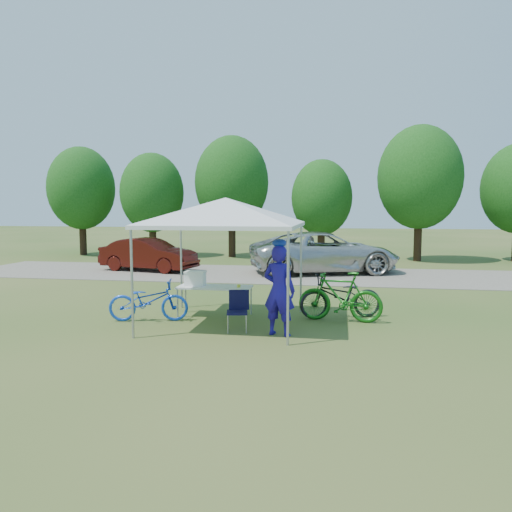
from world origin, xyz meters
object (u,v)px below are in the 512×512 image
Objects in this scene: cyclist at (279,290)px; minivan at (324,252)px; cooler at (195,278)px; bike_green at (340,297)px; folding_table at (215,288)px; bike_dark at (341,296)px; sedan at (149,254)px; bike_blue at (149,301)px; folding_chair at (238,307)px.

cyclist is 9.54m from minivan.
bike_green reaches higher than cooler.
cooler reaches higher than folding_table.
sedan is at bearing -152.34° from bike_dark.
minivan reaches higher than cooler.
bike_blue is 9.49m from minivan.
sedan is (-4.61, 7.51, 0.01)m from folding_table.
cyclist is at bearing -34.77° from cooler.
bike_blue is at bearing 2.86° from cyclist.
folding_chair is 0.43× the size of bike_dark.
folding_chair is at bearing -56.73° from folding_table.
cooler is 1.21m from bike_blue.
bike_green is at bearing -93.12° from bike_blue.
cooler is at bearing -18.03° from cyclist.
bike_blue is 4.25m from bike_green.
cyclist reaches higher than bike_green.
cooler is 2.62m from cyclist.
bike_green is (3.34, -0.08, -0.31)m from cooler.
cyclist reaches higher than minivan.
bike_blue is 8.89m from sedan.
folding_chair is at bearing -136.23° from sedan.
bike_dark is (0.02, 0.33, -0.06)m from bike_green.
bike_green reaches higher than bike_dark.
bike_blue is (-0.86, -0.75, -0.41)m from cooler.
minivan is at bearing -76.72° from cyclist.
folding_table is at bearing -24.80° from cyclist.
minivan is 1.45× the size of sedan.
bike_dark is 10.44m from sedan.
sedan is at bearing -38.32° from cyclist.
folding_chair reaches higher than folding_table.
bike_green is (4.20, 0.68, 0.10)m from bike_blue.
bike_green is at bearing -123.40° from sedan.
bike_blue is 0.92× the size of bike_dark.
folding_table is 8.35m from minivan.
cyclist reaches higher than folding_chair.
folding_table is 1.53m from bike_blue.
cooler is 0.25× the size of bike_dark.
cooler reaches higher than bike_dark.
bike_green is 0.34m from bike_dark.
cyclist is 0.97× the size of bike_green.
cyclist is at bearing -52.81° from bike_dark.
minivan reaches higher than bike_blue.
bike_blue is at bearing -150.40° from folding_table.
folding_chair is at bearing 152.80° from minivan.
cooler reaches higher than folding_chair.
cyclist is at bearing 158.29° from minivan.
cyclist is at bearing -116.14° from bike_blue.
folding_table is 2.27m from cyclist.
folding_chair is 10.28m from sedan.
cyclist is at bearing -33.07° from bike_green.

